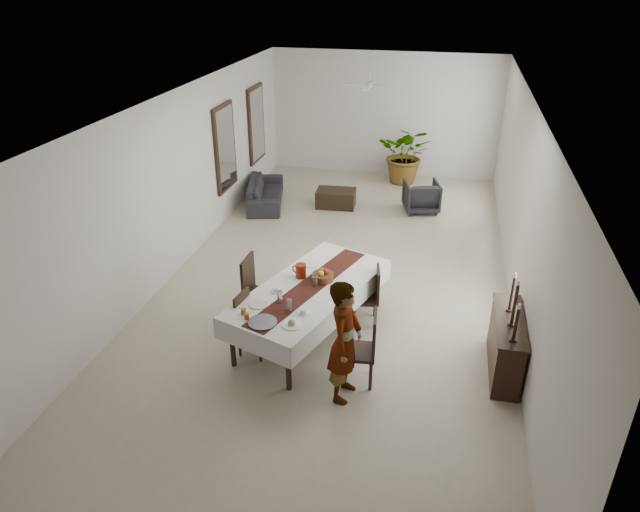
# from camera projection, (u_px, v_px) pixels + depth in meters

# --- Properties ---
(floor) EXTENTS (6.00, 12.00, 0.00)m
(floor) POSITION_uv_depth(u_px,v_px,m) (339.00, 276.00, 10.51)
(floor) COLOR #BBB194
(floor) RESTS_ON ground
(ceiling) EXTENTS (6.00, 12.00, 0.02)m
(ceiling) POSITION_uv_depth(u_px,v_px,m) (342.00, 100.00, 9.05)
(ceiling) COLOR white
(ceiling) RESTS_ON wall_back
(wall_back) EXTENTS (6.00, 0.02, 3.20)m
(wall_back) POSITION_uv_depth(u_px,v_px,m) (384.00, 115.00, 14.98)
(wall_back) COLOR silver
(wall_back) RESTS_ON floor
(wall_front) EXTENTS (6.00, 0.02, 3.20)m
(wall_front) POSITION_uv_depth(u_px,v_px,m) (196.00, 456.00, 4.57)
(wall_front) COLOR silver
(wall_front) RESTS_ON floor
(wall_left) EXTENTS (0.02, 12.00, 3.20)m
(wall_left) POSITION_uv_depth(u_px,v_px,m) (179.00, 181.00, 10.37)
(wall_left) COLOR silver
(wall_left) RESTS_ON floor
(wall_right) EXTENTS (0.02, 12.00, 3.20)m
(wall_right) POSITION_uv_depth(u_px,v_px,m) (523.00, 209.00, 9.18)
(wall_right) COLOR silver
(wall_right) RESTS_ON floor
(dining_table_top) EXTENTS (1.92, 2.85, 0.05)m
(dining_table_top) POSITION_uv_depth(u_px,v_px,m) (310.00, 289.00, 8.52)
(dining_table_top) COLOR black
(dining_table_top) RESTS_ON table_leg_fl
(table_leg_fl) EXTENTS (0.10, 0.10, 0.77)m
(table_leg_fl) POSITION_uv_depth(u_px,v_px,m) (232.00, 343.00, 8.00)
(table_leg_fl) COLOR black
(table_leg_fl) RESTS_ON floor
(table_leg_fr) EXTENTS (0.10, 0.10, 0.77)m
(table_leg_fr) POSITION_uv_depth(u_px,v_px,m) (288.00, 366.00, 7.53)
(table_leg_fr) COLOR black
(table_leg_fr) RESTS_ON floor
(table_leg_bl) EXTENTS (0.10, 0.10, 0.77)m
(table_leg_bl) POSITION_uv_depth(u_px,v_px,m) (327.00, 271.00, 9.88)
(table_leg_bl) COLOR black
(table_leg_bl) RESTS_ON floor
(table_leg_br) EXTENTS (0.10, 0.10, 0.77)m
(table_leg_br) POSITION_uv_depth(u_px,v_px,m) (376.00, 286.00, 9.41)
(table_leg_br) COLOR black
(table_leg_br) RESTS_ON floor
(tablecloth_top) EXTENTS (2.18, 3.11, 0.01)m
(tablecloth_top) POSITION_uv_depth(u_px,v_px,m) (310.00, 287.00, 8.50)
(tablecloth_top) COLOR white
(tablecloth_top) RESTS_ON dining_table_top
(tablecloth_drape_left) EXTENTS (0.97, 2.67, 0.33)m
(tablecloth_drape_left) POSITION_uv_depth(u_px,v_px,m) (276.00, 285.00, 8.88)
(tablecloth_drape_left) COLOR silver
(tablecloth_drape_left) RESTS_ON dining_table_top
(tablecloth_drape_right) EXTENTS (0.97, 2.67, 0.33)m
(tablecloth_drape_right) POSITION_uv_depth(u_px,v_px,m) (347.00, 308.00, 8.27)
(tablecloth_drape_right) COLOR white
(tablecloth_drape_right) RESTS_ON dining_table_top
(tablecloth_drape_near) EXTENTS (1.22, 0.45, 0.33)m
(tablecloth_drape_near) POSITION_uv_depth(u_px,v_px,m) (251.00, 343.00, 7.51)
(tablecloth_drape_near) COLOR silver
(tablecloth_drape_near) RESTS_ON dining_table_top
(tablecloth_drape_far) EXTENTS (1.22, 0.45, 0.33)m
(tablecloth_drape_far) POSITION_uv_depth(u_px,v_px,m) (356.00, 260.00, 9.63)
(tablecloth_drape_far) COLOR white
(tablecloth_drape_far) RESTS_ON dining_table_top
(table_runner) EXTENTS (1.29, 2.72, 0.00)m
(table_runner) POSITION_uv_depth(u_px,v_px,m) (310.00, 286.00, 8.50)
(table_runner) COLOR #4F1F16
(table_runner) RESTS_ON tablecloth_top
(red_pitcher) EXTENTS (0.21, 0.21, 0.22)m
(red_pitcher) POSITION_uv_depth(u_px,v_px,m) (301.00, 271.00, 8.70)
(red_pitcher) COLOR maroon
(red_pitcher) RESTS_ON tablecloth_top
(pitcher_handle) EXTENTS (0.13, 0.07, 0.13)m
(pitcher_handle) POSITION_uv_depth(u_px,v_px,m) (296.00, 269.00, 8.75)
(pitcher_handle) COLOR #960A0D
(pitcher_handle) RESTS_ON red_pitcher
(wine_glass_near) EXTENTS (0.08, 0.08, 0.19)m
(wine_glass_near) POSITION_uv_depth(u_px,v_px,m) (289.00, 305.00, 7.86)
(wine_glass_near) COLOR white
(wine_glass_near) RESTS_ON tablecloth_top
(wine_glass_mid) EXTENTS (0.08, 0.08, 0.19)m
(wine_glass_mid) POSITION_uv_depth(u_px,v_px,m) (280.00, 297.00, 8.06)
(wine_glass_mid) COLOR silver
(wine_glass_mid) RESTS_ON tablecloth_top
(wine_glass_far) EXTENTS (0.08, 0.08, 0.19)m
(wine_glass_far) POSITION_uv_depth(u_px,v_px,m) (315.00, 281.00, 8.47)
(wine_glass_far) COLOR white
(wine_glass_far) RESTS_ON tablecloth_top
(teacup_right) EXTENTS (0.10, 0.10, 0.07)m
(teacup_right) POSITION_uv_depth(u_px,v_px,m) (303.00, 311.00, 7.83)
(teacup_right) COLOR white
(teacup_right) RESTS_ON saucer_right
(saucer_right) EXTENTS (0.16, 0.16, 0.01)m
(saucer_right) POSITION_uv_depth(u_px,v_px,m) (303.00, 313.00, 7.84)
(saucer_right) COLOR white
(saucer_right) RESTS_ON tablecloth_top
(teacup_left) EXTENTS (0.10, 0.10, 0.07)m
(teacup_left) POSITION_uv_depth(u_px,v_px,m) (277.00, 290.00, 8.35)
(teacup_left) COLOR white
(teacup_left) RESTS_ON saucer_left
(saucer_left) EXTENTS (0.16, 0.16, 0.01)m
(saucer_left) POSITION_uv_depth(u_px,v_px,m) (277.00, 291.00, 8.36)
(saucer_left) COLOR white
(saucer_left) RESTS_ON tablecloth_top
(plate_near_right) EXTENTS (0.26, 0.26, 0.02)m
(plate_near_right) POSITION_uv_depth(u_px,v_px,m) (292.00, 325.00, 7.58)
(plate_near_right) COLOR white
(plate_near_right) RESTS_ON tablecloth_top
(bread_near_right) EXTENTS (0.10, 0.10, 0.10)m
(bread_near_right) POSITION_uv_depth(u_px,v_px,m) (292.00, 323.00, 7.57)
(bread_near_right) COLOR tan
(bread_near_right) RESTS_ON plate_near_right
(plate_near_left) EXTENTS (0.26, 0.26, 0.02)m
(plate_near_left) POSITION_uv_depth(u_px,v_px,m) (258.00, 304.00, 8.03)
(plate_near_left) COLOR silver
(plate_near_left) RESTS_ON tablecloth_top
(plate_far_left) EXTENTS (0.26, 0.26, 0.02)m
(plate_far_left) POSITION_uv_depth(u_px,v_px,m) (312.00, 264.00, 9.12)
(plate_far_left) COLOR white
(plate_far_left) RESTS_ON tablecloth_top
(serving_tray) EXTENTS (0.40, 0.40, 0.02)m
(serving_tray) POSITION_uv_depth(u_px,v_px,m) (262.00, 322.00, 7.63)
(serving_tray) COLOR #404045
(serving_tray) RESTS_ON tablecloth_top
(jam_jar_a) EXTENTS (0.07, 0.07, 0.08)m
(jam_jar_a) POSITION_uv_depth(u_px,v_px,m) (247.00, 316.00, 7.71)
(jam_jar_a) COLOR #964A15
(jam_jar_a) RESTS_ON tablecloth_top
(jam_jar_b) EXTENTS (0.07, 0.07, 0.08)m
(jam_jar_b) POSITION_uv_depth(u_px,v_px,m) (243.00, 312.00, 7.81)
(jam_jar_b) COLOR #954B15
(jam_jar_b) RESTS_ON tablecloth_top
(fruit_basket) EXTENTS (0.33, 0.33, 0.11)m
(fruit_basket) POSITION_uv_depth(u_px,v_px,m) (323.00, 277.00, 8.65)
(fruit_basket) COLOR brown
(fruit_basket) RESTS_ON tablecloth_top
(fruit_red) EXTENTS (0.10, 0.10, 0.10)m
(fruit_red) POSITION_uv_depth(u_px,v_px,m) (326.00, 272.00, 8.62)
(fruit_red) COLOR maroon
(fruit_red) RESTS_ON fruit_basket
(fruit_green) EXTENTS (0.09, 0.09, 0.09)m
(fruit_green) POSITION_uv_depth(u_px,v_px,m) (322.00, 270.00, 8.66)
(fruit_green) COLOR #4E7623
(fruit_green) RESTS_ON fruit_basket
(fruit_yellow) EXTENTS (0.09, 0.09, 0.09)m
(fruit_yellow) POSITION_uv_depth(u_px,v_px,m) (321.00, 273.00, 8.57)
(fruit_yellow) COLOR yellow
(fruit_yellow) RESTS_ON fruit_basket
(chair_right_near_seat) EXTENTS (0.50, 0.50, 0.05)m
(chair_right_near_seat) POSITION_uv_depth(u_px,v_px,m) (358.00, 352.00, 7.66)
(chair_right_near_seat) COLOR black
(chair_right_near_seat) RESTS_ON chair_right_near_leg_fl
(chair_right_near_leg_fl) EXTENTS (0.05, 0.05, 0.45)m
(chair_right_near_leg_fl) POSITION_uv_depth(u_px,v_px,m) (371.00, 376.00, 7.59)
(chair_right_near_leg_fl) COLOR black
(chair_right_near_leg_fl) RESTS_ON floor
(chair_right_near_leg_fr) EXTENTS (0.05, 0.05, 0.45)m
(chair_right_near_leg_fr) POSITION_uv_depth(u_px,v_px,m) (372.00, 359.00, 7.92)
(chair_right_near_leg_fr) COLOR black
(chair_right_near_leg_fr) RESTS_ON floor
(chair_right_near_leg_bl) EXTENTS (0.05, 0.05, 0.45)m
(chair_right_near_leg_bl) POSITION_uv_depth(u_px,v_px,m) (343.00, 374.00, 7.63)
(chair_right_near_leg_bl) COLOR black
(chair_right_near_leg_bl) RESTS_ON floor
(chair_right_near_leg_br) EXTENTS (0.05, 0.05, 0.45)m
(chair_right_near_leg_br) POSITION_uv_depth(u_px,v_px,m) (345.00, 357.00, 7.96)
(chair_right_near_leg_br) COLOR black
(chair_right_near_leg_br) RESTS_ON floor
(chair_right_near_back) EXTENTS (0.09, 0.46, 0.58)m
(chair_right_near_back) POSITION_uv_depth(u_px,v_px,m) (374.00, 334.00, 7.50)
(chair_right_near_back) COLOR black
(chair_right_near_back) RESTS_ON chair_right_near_seat
(chair_right_far_seat) EXTENTS (0.48, 0.48, 0.05)m
(chair_right_far_seat) POSITION_uv_depth(u_px,v_px,m) (365.00, 299.00, 8.98)
(chair_right_far_seat) COLOR black
(chair_right_far_seat) RESTS_ON chair_right_far_leg_fl
(chair_right_far_leg_fl) EXTENTS (0.05, 0.05, 0.40)m
(chair_right_far_leg_fl) POSITION_uv_depth(u_px,v_px,m) (376.00, 317.00, 8.93)
(chair_right_far_leg_fl) COLOR black
(chair_right_far_leg_fl) RESTS_ON floor
(chair_right_far_leg_fr) EXTENTS (0.05, 0.05, 0.40)m
(chair_right_far_leg_fr) POSITION_uv_depth(u_px,v_px,m) (375.00, 305.00, 9.22)
(chair_right_far_leg_fr) COLOR black
(chair_right_far_leg_fr) RESTS_ON floor
(chair_right_far_leg_bl) EXTENTS (0.05, 0.05, 0.40)m
(chair_right_far_leg_bl) POSITION_uv_depth(u_px,v_px,m) (354.00, 316.00, 8.94)
(chair_right_far_leg_bl) COLOR black
(chair_right_far_leg_bl) RESTS_ON floor
(chair_right_far_leg_br) EXTENTS (0.05, 0.05, 0.40)m
(chair_right_far_leg_br) POSITION_uv_depth(u_px,v_px,m) (354.00, 305.00, 9.23)
(chair_right_far_leg_br) COLOR black
(chair_right_far_leg_br) RESTS_ON floor
(chair_right_far_back) EXTENTS (0.11, 0.41, 0.52)m
(chair_right_far_back) POSITION_uv_depth(u_px,v_px,m) (378.00, 284.00, 8.84)
(chair_right_far_back) COLOR black
(chair_right_far_back) RESTS_ON chair_right_far_seat
(chair_left_near_seat) EXTENTS (0.48, 0.48, 0.05)m
(chair_left_near_seat) POSITION_uv_depth(u_px,v_px,m) (255.00, 328.00, 8.25)
(chair_left_near_seat) COLOR black
(chair_left_near_seat) RESTS_ON chair_left_near_leg_fl
(chair_left_near_leg_fl) EXTENTS (0.05, 0.05, 0.41)m
(chair_left_near_leg_fl) POSITION_uv_depth(u_px,v_px,m) (251.00, 332.00, 8.55)
(chair_left_near_leg_fl) COLOR black
(chair_left_near_leg_fl) RESTS_ON floor
(chair_left_near_leg_fr) EXTENTS (0.05, 0.05, 0.41)m
(chair_left_near_leg_fr) POSITION_uv_depth(u_px,v_px,m) (240.00, 344.00, 8.27)
(chair_left_near_leg_fr) COLOR black
(chair_left_near_leg_fr) RESTS_ON floor
(chair_left_near_leg_bl) EXTENTS (0.05, 0.05, 0.41)m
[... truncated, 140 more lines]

